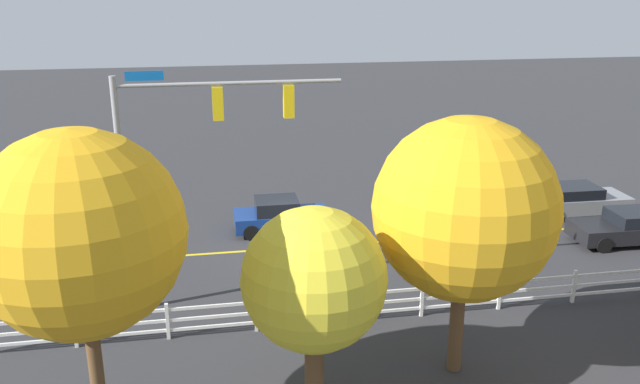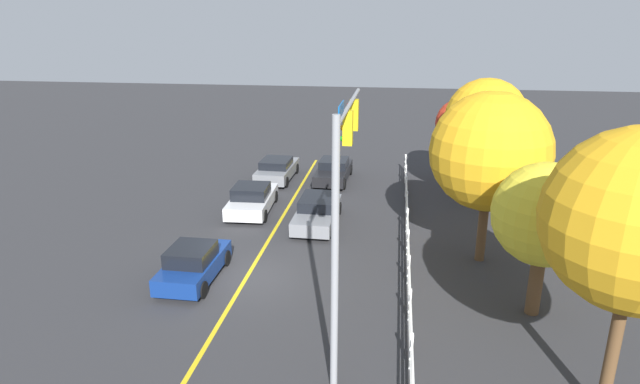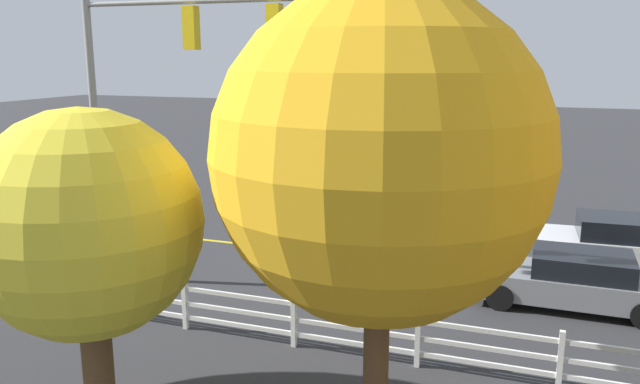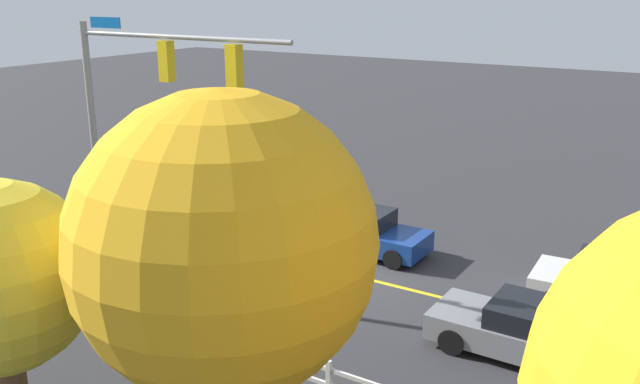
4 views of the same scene
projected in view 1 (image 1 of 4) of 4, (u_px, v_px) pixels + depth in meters
The scene contains 12 objects.
ground_plane at pixel (299, 248), 25.93m from camera, with size 120.00×120.00×0.00m, color #2D2D30.
lane_center_stripe at pixel (395, 241), 26.60m from camera, with size 28.00×0.16×0.01m, color gold.
signal_assembly at pixel (185, 147), 19.76m from camera, with size 6.84×0.37×7.61m.
car_0 at pixel (577, 200), 29.50m from camera, with size 4.47×2.06×1.35m.
car_1 at pixel (459, 240), 24.95m from camera, with size 4.62×1.97×1.35m.
car_2 at pixel (455, 207), 28.54m from camera, with size 4.55×2.20×1.45m.
car_3 at pixel (630, 227), 26.28m from camera, with size 4.59×2.06×1.32m.
car_4 at pixel (280, 216), 27.44m from camera, with size 3.94×1.85×1.43m.
white_rail_fence at pixel (422, 299), 20.44m from camera, with size 26.10×0.10×1.15m.
tree_0 at pixel (465, 209), 16.42m from camera, with size 4.71×4.71×6.98m.
tree_2 at pixel (80, 234), 13.04m from camera, with size 4.29×4.29×7.42m.
tree_4 at pixel (314, 280), 14.95m from camera, with size 3.39×3.39×5.28m.
Camera 1 is at (3.41, 23.76, 10.08)m, focal length 36.64 mm.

